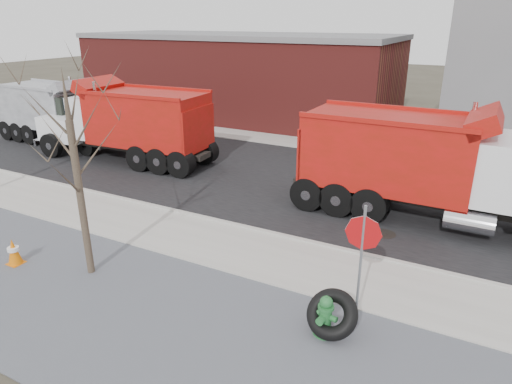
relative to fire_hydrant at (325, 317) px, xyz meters
The scene contains 15 objects.
ground 3.70m from the fire_hydrant, 144.75° to the left, with size 120.00×120.00×0.00m, color #383328.
gravel_verge 3.33m from the fire_hydrant, 155.26° to the right, with size 60.00×5.00×0.03m, color gray.
sidewalk 3.84m from the fire_hydrant, 141.68° to the left, with size 60.00×2.50×0.06m, color #9E9B93.
curb 4.75m from the fire_hydrant, 129.25° to the left, with size 60.00×0.15×0.11m, color #9E9B93.
road 8.95m from the fire_hydrant, 109.60° to the left, with size 60.00×9.40×0.02m, color black.
far_sidewalk 14.44m from the fire_hydrant, 101.99° to the left, with size 60.00×2.00×0.06m, color #9E9B93.
building_brick 23.23m from the fire_hydrant, 124.21° to the left, with size 20.20×8.20×5.30m.
bare_tree 6.85m from the fire_hydrant, behind, with size 3.20×3.20×5.20m.
fire_hydrant is the anchor object (origin of this frame).
truck_tire 0.16m from the fire_hydrant, 41.19° to the left, with size 1.17×1.07×0.98m.
stop_sign 1.67m from the fire_hydrant, 56.00° to the left, with size 0.75×0.07×2.76m.
traffic_cone_near 8.39m from the fire_hydrant, behind, with size 0.39×0.39×0.74m.
dump_truck_red_a 7.27m from the fire_hydrant, 83.94° to the left, with size 9.33×2.60×3.75m.
dump_truck_red_b 14.38m from the fire_hydrant, 148.08° to the left, with size 8.70×2.99×3.64m.
dump_truck_grey 19.57m from the fire_hydrant, 154.88° to the left, with size 7.37×2.50×3.33m.
Camera 1 is at (5.41, -9.70, 6.19)m, focal length 32.00 mm.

